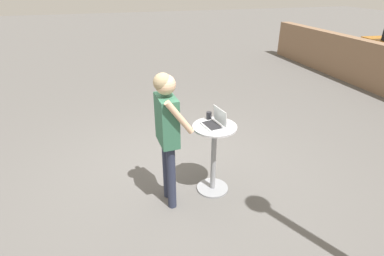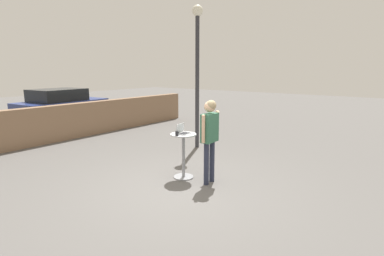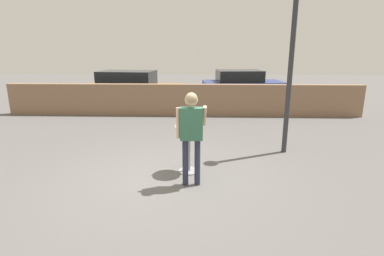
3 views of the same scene
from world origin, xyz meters
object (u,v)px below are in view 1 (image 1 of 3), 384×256
(cafe_table, at_px, (214,153))
(standing_person, at_px, (167,125))
(laptop, at_px, (215,122))
(coffee_mug, at_px, (209,116))

(cafe_table, relative_size, standing_person, 0.56)
(cafe_table, distance_m, laptop, 0.46)
(coffee_mug, relative_size, standing_person, 0.06)
(coffee_mug, bearing_deg, standing_person, -65.02)
(cafe_table, relative_size, laptop, 2.90)
(laptop, height_order, standing_person, standing_person)
(laptop, bearing_deg, coffee_mug, -178.46)
(laptop, distance_m, coffee_mug, 0.21)
(laptop, relative_size, standing_person, 0.19)
(coffee_mug, bearing_deg, laptop, 1.54)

